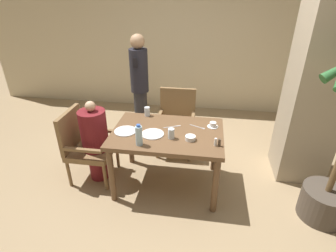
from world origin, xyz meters
TOP-DOWN VIEW (x-y plane):
  - ground_plane at (0.00, 0.00)m, footprint 16.00×16.00m
  - wall_back at (0.00, 2.45)m, footprint 8.00×0.06m
  - pillar_stone at (1.65, 0.52)m, footprint 0.57×0.57m
  - dining_table at (0.00, 0.00)m, footprint 1.25×0.87m
  - chair_left_side at (-1.03, 0.00)m, footprint 0.52×0.52m
  - diner_in_left_chair at (-0.89, 0.00)m, footprint 0.32×0.32m
  - chair_far_side at (0.00, 0.84)m, footprint 0.52×0.52m
  - standing_host at (-0.62, 1.19)m, footprint 0.27×0.31m
  - plate_main_left at (-0.47, -0.07)m, footprint 0.25×0.25m
  - plate_main_right at (-0.15, -0.09)m, footprint 0.25×0.25m
  - teacup_with_saucer at (0.51, 0.20)m, footprint 0.13×0.13m
  - bowl_small at (0.27, -0.14)m, footprint 0.11×0.11m
  - water_bottle at (-0.24, -0.32)m, footprint 0.07×0.07m
  - glass_tall_near at (0.06, -0.14)m, footprint 0.07×0.07m
  - glass_tall_mid at (-0.32, 0.38)m, footprint 0.07×0.07m
  - salt_shaker at (0.53, -0.22)m, footprint 0.03×0.03m
  - pepper_shaker at (0.57, -0.22)m, footprint 0.03×0.03m
  - fork_beside_plate at (0.35, 0.16)m, footprint 0.18×0.10m
  - knife_beside_plate at (0.05, 0.13)m, footprint 0.19×0.10m

SIDE VIEW (x-z plane):
  - ground_plane at x=0.00m, z-range 0.00..0.00m
  - chair_left_side at x=-1.03m, z-range 0.03..0.94m
  - chair_far_side at x=0.00m, z-range 0.03..0.94m
  - diner_in_left_chair at x=-0.89m, z-range 0.01..1.07m
  - dining_table at x=0.00m, z-range 0.27..1.01m
  - fork_beside_plate at x=0.35m, z-range 0.74..0.75m
  - knife_beside_plate at x=0.05m, z-range 0.74..0.75m
  - plate_main_left at x=-0.47m, z-range 0.74..0.75m
  - plate_main_right at x=-0.15m, z-range 0.74..0.75m
  - bowl_small at x=0.27m, z-range 0.74..0.79m
  - teacup_with_saucer at x=0.51m, z-range 0.74..0.80m
  - pepper_shaker at x=0.57m, z-range 0.74..0.82m
  - salt_shaker at x=0.53m, z-range 0.74..0.83m
  - glass_tall_near at x=0.06m, z-range 0.74..0.86m
  - glass_tall_mid at x=-0.32m, z-range 0.74..0.86m
  - water_bottle at x=-0.24m, z-range 0.73..0.97m
  - standing_host at x=-0.62m, z-range 0.06..1.67m
  - pillar_stone at x=1.65m, z-range 0.00..2.70m
  - wall_back at x=0.00m, z-range 0.00..2.80m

